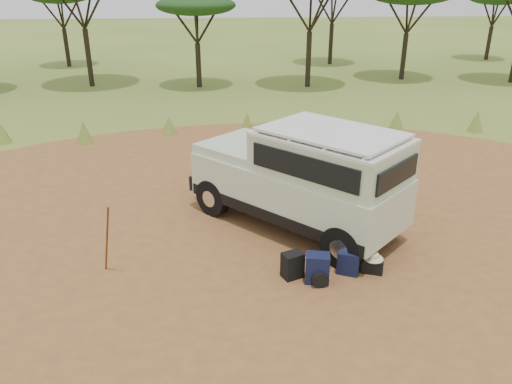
{
  "coord_description": "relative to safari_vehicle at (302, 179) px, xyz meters",
  "views": [
    {
      "loc": [
        -1.27,
        -9.72,
        5.59
      ],
      "look_at": [
        -0.35,
        0.9,
        1.0
      ],
      "focal_mm": 35.0,
      "sensor_mm": 36.0,
      "label": 1
    }
  ],
  "objects": [
    {
      "name": "duffel_navy",
      "position": [
        0.63,
        -2.13,
        -1.0
      ],
      "size": [
        0.53,
        0.48,
        0.49
      ],
      "primitive_type": "cube",
      "rotation": [
        0.0,
        0.0,
        -0.42
      ],
      "color": "#101334",
      "rests_on": "ground"
    },
    {
      "name": "walking_staff",
      "position": [
        -4.23,
        -1.74,
        -0.44
      ],
      "size": [
        0.35,
        0.43,
        1.59
      ],
      "primitive_type": "cylinder",
      "rotation": [
        0.29,
        0.0,
        0.67
      ],
      "color": "brown",
      "rests_on": "ground"
    },
    {
      "name": "backpack_black",
      "position": [
        -0.55,
        -2.19,
        -0.97
      ],
      "size": [
        0.49,
        0.43,
        0.55
      ],
      "primitive_type": "cube",
      "rotation": [
        0.0,
        0.0,
        0.4
      ],
      "color": "black",
      "rests_on": "ground"
    },
    {
      "name": "grass_fringe",
      "position": [
        -0.64,
        7.68,
        -0.84
      ],
      "size": [
        36.6,
        1.6,
        0.9
      ],
      "color": "olive",
      "rests_on": "ground"
    },
    {
      "name": "stuff_sack",
      "position": [
        -0.06,
        -2.49,
        -1.08
      ],
      "size": [
        0.34,
        0.34,
        0.33
      ],
      "primitive_type": "cylinder",
      "rotation": [
        1.57,
        0.0,
        0.05
      ],
      "color": "black",
      "rests_on": "ground"
    },
    {
      "name": "safari_hat",
      "position": [
        1.13,
        -2.13,
        -0.89
      ],
      "size": [
        0.41,
        0.41,
        0.12
      ],
      "color": "beige",
      "rests_on": "hard_case"
    },
    {
      "name": "hard_case",
      "position": [
        1.13,
        -2.13,
        -1.09
      ],
      "size": [
        0.51,
        0.44,
        0.3
      ],
      "primitive_type": "cube",
      "rotation": [
        0.0,
        0.0,
        -0.36
      ],
      "color": "black",
      "rests_on": "ground"
    },
    {
      "name": "backpack_olive",
      "position": [
        0.8,
        -1.98,
        -0.98
      ],
      "size": [
        0.44,
        0.38,
        0.51
      ],
      "primitive_type": "cube",
      "rotation": [
        0.0,
        0.0,
        0.38
      ],
      "color": "#3B431F",
      "rests_on": "ground"
    },
    {
      "name": "dirt_clearing",
      "position": [
        -0.75,
        -0.99,
        -1.24
      ],
      "size": [
        23.0,
        23.0,
        0.01
      ],
      "primitive_type": "cylinder",
      "color": "#925E30",
      "rests_on": "ground"
    },
    {
      "name": "backpack_navy",
      "position": [
        -0.08,
        -2.39,
        -0.93
      ],
      "size": [
        0.53,
        0.42,
        0.61
      ],
      "primitive_type": "cube",
      "rotation": [
        0.0,
        0.0,
        -0.2
      ],
      "color": "#101334",
      "rests_on": "ground"
    },
    {
      "name": "safari_vehicle",
      "position": [
        0.0,
        0.0,
        0.0
      ],
      "size": [
        5.11,
        5.21,
        2.57
      ],
      "rotation": [
        0.0,
        0.0,
        -0.81
      ],
      "color": "beige",
      "rests_on": "ground"
    },
    {
      "name": "ground",
      "position": [
        -0.75,
        -0.99,
        -1.24
      ],
      "size": [
        140.0,
        140.0,
        0.0
      ],
      "primitive_type": "plane",
      "color": "olive",
      "rests_on": "ground"
    }
  ]
}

